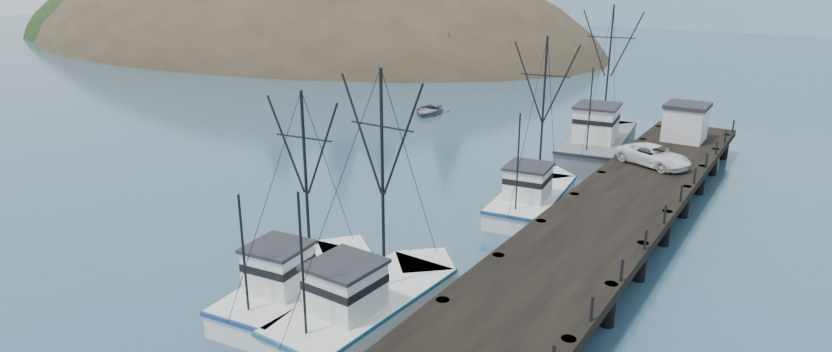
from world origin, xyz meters
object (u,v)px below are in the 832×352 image
at_px(pier_shed, 686,122).
at_px(motorboat, 428,114).
at_px(work_vessel, 599,142).
at_px(trawler_far, 534,197).
at_px(pickup_truck, 654,156).
at_px(pier, 619,207).
at_px(trawler_near, 370,303).
at_px(trawler_mid, 300,284).

bearing_deg(pier_shed, motorboat, 169.16).
height_order(work_vessel, motorboat, work_vessel).
distance_m(trawler_far, pickup_truck, 9.01).
xyz_separation_m(pier, pier_shed, (0.07, 16.43, 1.73)).
relative_size(trawler_near, motorboat, 2.11).
bearing_deg(pier_shed, trawler_far, -110.75).
relative_size(pier, motorboat, 8.34).
bearing_deg(trawler_near, work_vessel, 89.73).
xyz_separation_m(trawler_mid, pier_shed, (9.95, 31.87, 2.60)).
distance_m(trawler_near, trawler_far, 16.42).
bearing_deg(pickup_truck, trawler_near, -171.10).
relative_size(pickup_truck, motorboat, 0.92).
relative_size(trawler_near, work_vessel, 0.77).
height_order(trawler_mid, trawler_far, trawler_far).
xyz_separation_m(trawler_near, pickup_truck, (5.97, 23.35, 1.86)).
bearing_deg(trawler_mid, pier, 57.39).
distance_m(pier_shed, pickup_truck, 8.20).
bearing_deg(motorboat, trawler_mid, -80.34).
relative_size(work_vessel, motorboat, 2.73).
distance_m(trawler_mid, pickup_truck, 25.68).
relative_size(trawler_near, pickup_truck, 2.28).
bearing_deg(trawler_mid, trawler_far, 75.86).
relative_size(trawler_mid, work_vessel, 0.69).
bearing_deg(motorboat, trawler_near, -75.44).
xyz_separation_m(pier_shed, pickup_truck, (-0.27, -8.16, -0.74)).
bearing_deg(trawler_near, pier_shed, 78.80).
relative_size(trawler_far, pickup_truck, 2.26).
xyz_separation_m(pier, motorboat, (-25.97, 21.41, -1.69)).
distance_m(trawler_mid, trawler_far, 17.30).
height_order(pier, pickup_truck, pickup_truck).
bearing_deg(trawler_far, work_vessel, 91.55).
relative_size(trawler_far, motorboat, 2.09).
height_order(trawler_near, pier_shed, trawler_near).
bearing_deg(pickup_truck, work_vessel, 63.06).
xyz_separation_m(work_vessel, pier_shed, (6.09, 1.17, 2.19)).
relative_size(trawler_mid, motorboat, 1.88).
distance_m(pier, pickup_truck, 8.33).
bearing_deg(pickup_truck, motorboat, 86.22).
bearing_deg(motorboat, pier_shed, -24.76).
xyz_separation_m(trawler_mid, work_vessel, (3.85, 30.70, 0.41)).
bearing_deg(trawler_mid, trawler_near, 5.60).
bearing_deg(pickup_truck, trawler_far, 165.06).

